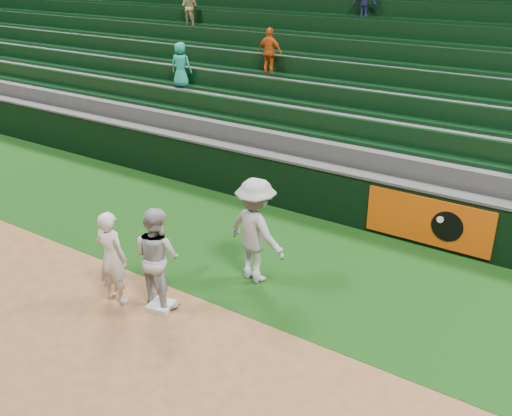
{
  "coord_description": "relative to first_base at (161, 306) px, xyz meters",
  "views": [
    {
      "loc": [
        5.93,
        -5.66,
        5.56
      ],
      "look_at": [
        0.59,
        2.3,
        1.3
      ],
      "focal_mm": 40.0,
      "sensor_mm": 36.0,
      "label": 1
    }
  ],
  "objects": [
    {
      "name": "first_base",
      "position": [
        0.0,
        0.0,
        0.0
      ],
      "size": [
        0.48,
        0.48,
        0.09
      ],
      "primitive_type": "cube",
      "rotation": [
        0.0,
        0.0,
        0.23
      ],
      "color": "silver",
      "rests_on": "ground"
    },
    {
      "name": "field_wall",
      "position": [
        0.06,
        4.9,
        0.59
      ],
      "size": [
        36.0,
        0.45,
        1.25
      ],
      "color": "black",
      "rests_on": "ground"
    },
    {
      "name": "baserunner",
      "position": [
        -0.15,
        0.15,
        0.85
      ],
      "size": [
        0.93,
        0.76,
        1.78
      ],
      "primitive_type": "imported",
      "rotation": [
        0.0,
        0.0,
        3.04
      ],
      "color": "#A1A4AB",
      "rests_on": "ground"
    },
    {
      "name": "ground",
      "position": [
        0.03,
        -0.3,
        -0.04
      ],
      "size": [
        70.0,
        70.0,
        0.0
      ],
      "primitive_type": "plane",
      "color": "brown",
      "rests_on": "ground"
    },
    {
      "name": "base_coach",
      "position": [
        0.81,
        1.72,
        0.96
      ],
      "size": [
        1.41,
        0.98,
        1.99
      ],
      "primitive_type": "imported",
      "rotation": [
        0.0,
        0.0,
        2.94
      ],
      "color": "#9A9DA7",
      "rests_on": "foul_grass"
    },
    {
      "name": "foul_grass",
      "position": [
        0.03,
        2.7,
        -0.04
      ],
      "size": [
        36.0,
        4.2,
        0.01
      ],
      "primitive_type": "cube",
      "color": "black",
      "rests_on": "ground"
    },
    {
      "name": "first_baseman",
      "position": [
        -0.82,
        -0.25,
        0.81
      ],
      "size": [
        0.65,
        0.45,
        1.7
      ],
      "primitive_type": "imported",
      "rotation": [
        0.0,
        0.0,
        3.21
      ],
      "color": "silver",
      "rests_on": "ground"
    },
    {
      "name": "stadium_seating",
      "position": [
        0.03,
        8.67,
        1.66
      ],
      "size": [
        36.0,
        5.95,
        4.96
      ],
      "color": "#3A3A3D",
      "rests_on": "ground"
    }
  ]
}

